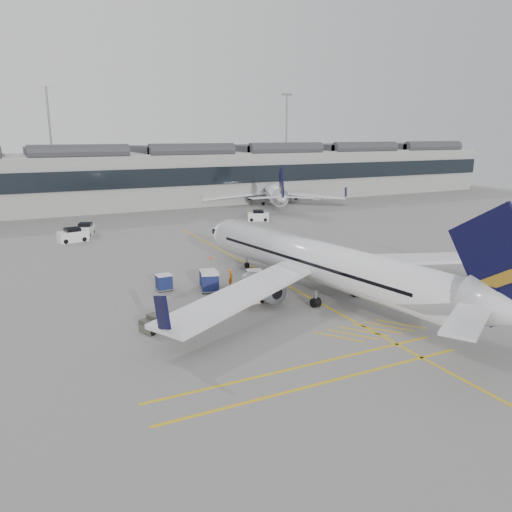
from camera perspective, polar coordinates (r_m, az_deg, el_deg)
name	(u,v)px	position (r m, az deg, el deg)	size (l,w,h in m)	color
ground	(219,322)	(41.45, -4.25, -7.48)	(220.00, 220.00, 0.00)	gray
terminal	(86,178)	(109.11, -18.82, 8.43)	(200.00, 20.45, 12.40)	#9E9E99
light_masts	(66,136)	(122.54, -20.85, 12.70)	(113.00, 0.60, 25.45)	slate
apron_markings	(270,276)	(54.05, 1.60, -2.32)	(0.25, 60.00, 0.01)	gold
airliner_main	(323,264)	(47.08, 7.71, -0.87)	(36.89, 40.62, 10.87)	white
airliner_far	(273,192)	(109.44, 1.90, 7.37)	(29.91, 33.10, 9.27)	white
belt_loader	(245,297)	(45.51, -1.28, -4.76)	(4.42, 1.52, 1.82)	silver
baggage_cart_a	(255,278)	(50.23, -0.16, -2.50)	(1.89, 1.68, 1.70)	gray
baggage_cart_b	(210,282)	(48.68, -5.24, -2.98)	(2.17, 1.97, 1.89)	gray
baggage_cart_c	(208,278)	(50.16, -5.49, -2.53)	(1.94, 1.70, 1.80)	gray
baggage_cart_d	(164,282)	(49.81, -10.47, -2.93)	(1.57, 1.30, 1.63)	gray
ramp_agent_a	(231,278)	(50.28, -2.90, -2.52)	(0.65, 0.43, 1.79)	orange
ramp_agent_b	(261,293)	(45.48, 0.53, -4.29)	(0.87, 0.68, 1.78)	#E95C0C
pushback_tug	(157,323)	(40.19, -11.28, -7.52)	(2.75, 2.21, 1.34)	#494B3F
safety_cone_nose	(211,257)	(61.57, -5.19, -0.12)	(0.37, 0.37, 0.51)	#F24C0A
safety_cone_engine	(336,281)	(51.92, 9.10, -2.86)	(0.41, 0.41, 0.56)	#F24C0A
service_van_left	(73,235)	(75.79, -20.21, 2.22)	(4.22, 2.70, 2.01)	silver
service_van_mid	(86,230)	(79.68, -18.88, 2.84)	(3.09, 4.21, 1.94)	silver
service_van_right	(258,216)	(88.41, 0.26, 4.59)	(4.08, 3.15, 1.88)	silver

